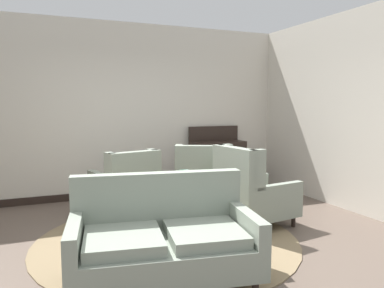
{
  "coord_description": "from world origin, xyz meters",
  "views": [
    {
      "loc": [
        -1.38,
        -3.74,
        1.6
      ],
      "look_at": [
        0.32,
        0.32,
        1.12
      ],
      "focal_mm": 35.13,
      "sensor_mm": 36.0,
      "label": 1
    }
  ],
  "objects_px": {
    "settee": "(163,240)",
    "armchair_back_corner": "(251,193)",
    "coffee_table": "(180,210)",
    "porcelain_vase": "(184,188)",
    "side_table": "(210,184)",
    "armchair_near_window": "(204,182)",
    "armchair_near_sideboard": "(126,189)",
    "sideboard": "(218,162)"
  },
  "relations": [
    {
      "from": "settee",
      "to": "armchair_back_corner",
      "type": "relative_size",
      "value": 1.64
    },
    {
      "from": "coffee_table",
      "to": "porcelain_vase",
      "type": "height_order",
      "value": "porcelain_vase"
    },
    {
      "from": "coffee_table",
      "to": "settee",
      "type": "distance_m",
      "value": 0.9
    },
    {
      "from": "coffee_table",
      "to": "side_table",
      "type": "relative_size",
      "value": 1.19
    },
    {
      "from": "coffee_table",
      "to": "armchair_near_window",
      "type": "distance_m",
      "value": 1.47
    },
    {
      "from": "armchair_back_corner",
      "to": "armchair_near_sideboard",
      "type": "xyz_separation_m",
      "value": [
        -1.42,
        0.99,
        -0.02
      ]
    },
    {
      "from": "armchair_near_sideboard",
      "to": "sideboard",
      "type": "height_order",
      "value": "sideboard"
    },
    {
      "from": "porcelain_vase",
      "to": "sideboard",
      "type": "relative_size",
      "value": 0.3
    },
    {
      "from": "coffee_table",
      "to": "sideboard",
      "type": "relative_size",
      "value": 0.69
    },
    {
      "from": "settee",
      "to": "sideboard",
      "type": "height_order",
      "value": "sideboard"
    },
    {
      "from": "armchair_near_window",
      "to": "sideboard",
      "type": "height_order",
      "value": "sideboard"
    },
    {
      "from": "porcelain_vase",
      "to": "armchair_near_sideboard",
      "type": "relative_size",
      "value": 0.35
    },
    {
      "from": "porcelain_vase",
      "to": "armchair_near_window",
      "type": "height_order",
      "value": "armchair_near_window"
    },
    {
      "from": "armchair_back_corner",
      "to": "sideboard",
      "type": "height_order",
      "value": "sideboard"
    },
    {
      "from": "armchair_near_window",
      "to": "side_table",
      "type": "xyz_separation_m",
      "value": [
        0.06,
        -0.11,
        -0.02
      ]
    },
    {
      "from": "armchair_near_sideboard",
      "to": "sideboard",
      "type": "relative_size",
      "value": 0.87
    },
    {
      "from": "armchair_near_sideboard",
      "to": "side_table",
      "type": "relative_size",
      "value": 1.5
    },
    {
      "from": "armchair_near_window",
      "to": "side_table",
      "type": "distance_m",
      "value": 0.12
    },
    {
      "from": "side_table",
      "to": "settee",
      "type": "bearing_deg",
      "value": -125.94
    },
    {
      "from": "armchair_near_sideboard",
      "to": "coffee_table",
      "type": "bearing_deg",
      "value": 91.82
    },
    {
      "from": "coffee_table",
      "to": "sideboard",
      "type": "height_order",
      "value": "sideboard"
    },
    {
      "from": "side_table",
      "to": "coffee_table",
      "type": "bearing_deg",
      "value": -129.65
    },
    {
      "from": "porcelain_vase",
      "to": "armchair_back_corner",
      "type": "xyz_separation_m",
      "value": [
        1.06,
        0.31,
        -0.23
      ]
    },
    {
      "from": "armchair_near_sideboard",
      "to": "armchair_back_corner",
      "type": "bearing_deg",
      "value": 132.35
    },
    {
      "from": "settee",
      "to": "coffee_table",
      "type": "bearing_deg",
      "value": 69.49
    },
    {
      "from": "armchair_back_corner",
      "to": "side_table",
      "type": "distance_m",
      "value": 0.85
    },
    {
      "from": "settee",
      "to": "armchair_back_corner",
      "type": "distance_m",
      "value": 1.87
    },
    {
      "from": "coffee_table",
      "to": "armchair_near_window",
      "type": "bearing_deg",
      "value": 54.83
    },
    {
      "from": "side_table",
      "to": "sideboard",
      "type": "distance_m",
      "value": 1.39
    },
    {
      "from": "settee",
      "to": "armchair_near_sideboard",
      "type": "relative_size",
      "value": 1.69
    },
    {
      "from": "armchair_back_corner",
      "to": "side_table",
      "type": "xyz_separation_m",
      "value": [
        -0.19,
        0.82,
        -0.02
      ]
    },
    {
      "from": "settee",
      "to": "armchair_near_sideboard",
      "type": "xyz_separation_m",
      "value": [
        0.13,
        2.04,
        0.03
      ]
    },
    {
      "from": "porcelain_vase",
      "to": "side_table",
      "type": "distance_m",
      "value": 1.45
    },
    {
      "from": "armchair_back_corner",
      "to": "armchair_near_window",
      "type": "bearing_deg",
      "value": 7.17
    },
    {
      "from": "settee",
      "to": "porcelain_vase",
      "type": "bearing_deg",
      "value": 65.63
    },
    {
      "from": "armchair_back_corner",
      "to": "sideboard",
      "type": "xyz_separation_m",
      "value": [
        0.52,
        2.01,
        0.09
      ]
    },
    {
      "from": "side_table",
      "to": "sideboard",
      "type": "height_order",
      "value": "sideboard"
    },
    {
      "from": "sideboard",
      "to": "armchair_near_window",
      "type": "bearing_deg",
      "value": -125.54
    },
    {
      "from": "coffee_table",
      "to": "sideboard",
      "type": "distance_m",
      "value": 2.79
    },
    {
      "from": "armchair_near_window",
      "to": "sideboard",
      "type": "distance_m",
      "value": 1.33
    },
    {
      "from": "porcelain_vase",
      "to": "sideboard",
      "type": "distance_m",
      "value": 2.81
    },
    {
      "from": "armchair_near_sideboard",
      "to": "side_table",
      "type": "height_order",
      "value": "armchair_near_sideboard"
    }
  ]
}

